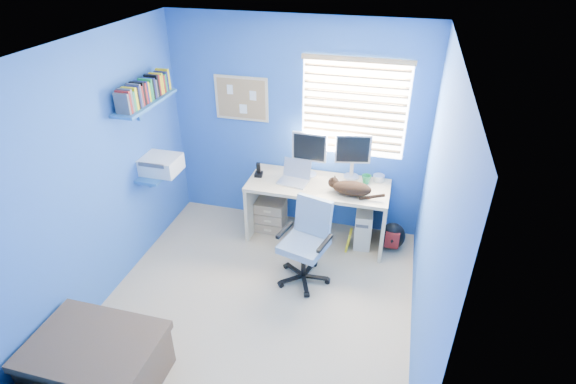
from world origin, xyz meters
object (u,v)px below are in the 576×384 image
(laptop, at_px, (293,174))
(office_chair, at_px, (306,252))
(desk, at_px, (317,211))
(cat, at_px, (352,188))
(tower_pc, at_px, (363,225))

(laptop, bearing_deg, office_chair, -58.04)
(desk, relative_size, cat, 3.80)
(laptop, height_order, cat, laptop)
(desk, height_order, laptop, laptop)
(cat, height_order, tower_pc, cat)
(tower_pc, height_order, office_chair, office_chair)
(tower_pc, bearing_deg, cat, -130.70)
(desk, bearing_deg, tower_pc, 7.00)
(cat, bearing_deg, laptop, -173.17)
(desk, distance_m, office_chair, 0.75)
(desk, bearing_deg, office_chair, -87.58)
(desk, distance_m, laptop, 0.56)
(desk, height_order, tower_pc, desk)
(tower_pc, relative_size, office_chair, 0.50)
(laptop, relative_size, tower_pc, 0.73)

